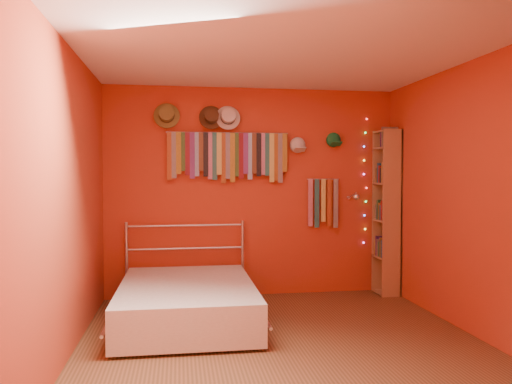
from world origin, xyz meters
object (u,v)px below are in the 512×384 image
reading_lamp (355,197)px  bookshelf (390,211)px  tie_rack (228,154)px  bed (187,301)px

reading_lamp → bookshelf: bookshelf is taller
tie_rack → bed: (-0.51, -0.99, -1.49)m
bookshelf → bed: (-2.47, -0.84, -0.80)m
reading_lamp → bookshelf: 0.49m
tie_rack → reading_lamp: tie_rack is taller
reading_lamp → bookshelf: size_ratio=0.16×
tie_rack → bookshelf: (1.96, -0.15, -0.68)m
tie_rack → bed: bearing=-117.2°
reading_lamp → bookshelf: bearing=3.9°
tie_rack → reading_lamp: size_ratio=4.45×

